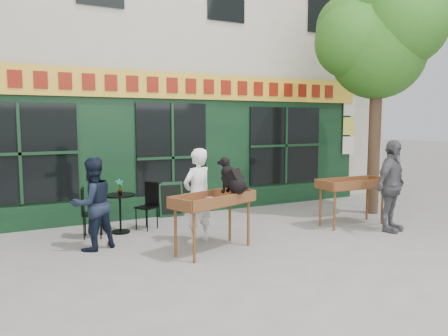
{
  "coord_description": "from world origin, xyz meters",
  "views": [
    {
      "loc": [
        -3.64,
        -7.14,
        2.18
      ],
      "look_at": [
        0.39,
        0.5,
        1.26
      ],
      "focal_mm": 35.0,
      "sensor_mm": 36.0,
      "label": 1
    }
  ],
  "objects_px": {
    "dog": "(233,175)",
    "book_cart_right": "(352,187)",
    "man_left": "(92,204)",
    "man_right": "(391,186)",
    "bistro_table": "(120,206)",
    "book_cart_center": "(213,203)",
    "woman": "(197,195)"
  },
  "relations": [
    {
      "from": "book_cart_center",
      "to": "man_right",
      "type": "height_order",
      "value": "man_right"
    },
    {
      "from": "man_right",
      "to": "man_left",
      "type": "distance_m",
      "value": 5.69
    },
    {
      "from": "dog",
      "to": "bistro_table",
      "type": "height_order",
      "value": "dog"
    },
    {
      "from": "woman",
      "to": "man_right",
      "type": "height_order",
      "value": "man_right"
    },
    {
      "from": "book_cart_center",
      "to": "book_cart_right",
      "type": "xyz_separation_m",
      "value": [
        3.42,
        0.32,
        0.0
      ]
    },
    {
      "from": "book_cart_right",
      "to": "man_left",
      "type": "height_order",
      "value": "man_left"
    },
    {
      "from": "woman",
      "to": "bistro_table",
      "type": "height_order",
      "value": "woman"
    },
    {
      "from": "dog",
      "to": "man_right",
      "type": "xyz_separation_m",
      "value": [
        3.37,
        -0.38,
        -0.38
      ]
    },
    {
      "from": "dog",
      "to": "book_cart_center",
      "type": "bearing_deg",
      "value": 152.86
    },
    {
      "from": "dog",
      "to": "man_left",
      "type": "relative_size",
      "value": 0.38
    },
    {
      "from": "bistro_table",
      "to": "book_cart_center",
      "type": "bearing_deg",
      "value": -61.1
    },
    {
      "from": "book_cart_right",
      "to": "man_right",
      "type": "height_order",
      "value": "man_right"
    },
    {
      "from": "book_cart_center",
      "to": "dog",
      "type": "bearing_deg",
      "value": -27.14
    },
    {
      "from": "book_cart_center",
      "to": "dog",
      "type": "relative_size",
      "value": 2.7
    },
    {
      "from": "book_cart_center",
      "to": "man_left",
      "type": "height_order",
      "value": "man_left"
    },
    {
      "from": "dog",
      "to": "man_right",
      "type": "bearing_deg",
      "value": -25.53
    },
    {
      "from": "book_cart_center",
      "to": "bistro_table",
      "type": "distance_m",
      "value": 2.24
    },
    {
      "from": "man_right",
      "to": "man_left",
      "type": "xyz_separation_m",
      "value": [
        -5.49,
        1.48,
        -0.12
      ]
    },
    {
      "from": "woman",
      "to": "man_left",
      "type": "bearing_deg",
      "value": -31.61
    },
    {
      "from": "dog",
      "to": "book_cart_right",
      "type": "distance_m",
      "value": 3.12
    },
    {
      "from": "dog",
      "to": "book_cart_right",
      "type": "relative_size",
      "value": 0.4
    },
    {
      "from": "man_right",
      "to": "bistro_table",
      "type": "xyz_separation_m",
      "value": [
        -4.79,
        2.38,
        -0.37
      ]
    },
    {
      "from": "man_right",
      "to": "man_left",
      "type": "relative_size",
      "value": 1.15
    },
    {
      "from": "dog",
      "to": "woman",
      "type": "distance_m",
      "value": 0.9
    },
    {
      "from": "woman",
      "to": "man_right",
      "type": "distance_m",
      "value": 3.87
    },
    {
      "from": "book_cart_right",
      "to": "man_left",
      "type": "distance_m",
      "value": 5.24
    },
    {
      "from": "woman",
      "to": "book_cart_center",
      "type": "bearing_deg",
      "value": 70.99
    },
    {
      "from": "dog",
      "to": "book_cart_right",
      "type": "bearing_deg",
      "value": -12.22
    },
    {
      "from": "dog",
      "to": "book_cart_right",
      "type": "height_order",
      "value": "dog"
    },
    {
      "from": "woman",
      "to": "book_cart_right",
      "type": "height_order",
      "value": "woman"
    },
    {
      "from": "woman",
      "to": "book_cart_right",
      "type": "relative_size",
      "value": 1.13
    },
    {
      "from": "woman",
      "to": "book_cart_right",
      "type": "distance_m",
      "value": 3.43
    }
  ]
}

